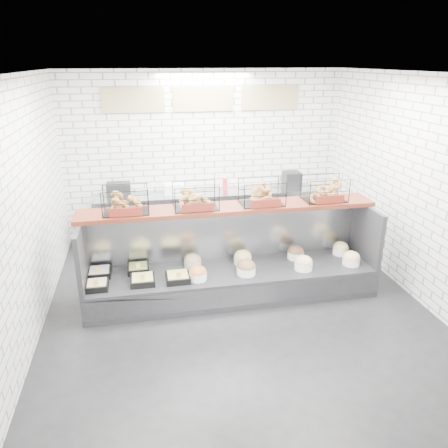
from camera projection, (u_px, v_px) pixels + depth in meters
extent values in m
plane|color=black|center=(236.00, 305.00, 5.95)|extent=(5.50, 5.50, 0.00)
cube|color=white|center=(204.00, 156.00, 7.94)|extent=(5.00, 0.02, 3.00)
cube|color=white|center=(24.00, 213.00, 4.97)|extent=(0.02, 5.50, 3.00)
cube|color=white|center=(419.00, 190.00, 5.87)|extent=(0.02, 5.50, 3.00)
cube|color=white|center=(239.00, 73.00, 4.88)|extent=(5.00, 5.50, 0.02)
cube|color=#C1B186|center=(133.00, 100.00, 7.34)|extent=(1.05, 0.03, 0.42)
cube|color=#C1B186|center=(204.00, 99.00, 7.56)|extent=(1.05, 0.03, 0.42)
cube|color=#C1B186|center=(270.00, 98.00, 7.77)|extent=(1.05, 0.03, 0.42)
cube|color=black|center=(232.00, 282.00, 6.15)|extent=(4.00, 0.90, 0.40)
cube|color=#93969B|center=(239.00, 296.00, 5.74)|extent=(4.00, 0.03, 0.28)
cube|color=#93969B|center=(226.00, 232.00, 6.31)|extent=(4.00, 0.08, 0.80)
cube|color=black|center=(82.00, 255.00, 5.58)|extent=(0.06, 0.90, 0.80)
cube|color=black|center=(366.00, 233.00, 6.29)|extent=(0.06, 0.90, 0.80)
cube|color=black|center=(97.00, 286.00, 5.56)|extent=(0.27, 0.27, 0.08)
cube|color=#D8BC85|center=(97.00, 283.00, 5.55)|extent=(0.23, 0.23, 0.04)
cube|color=#EFC453|center=(96.00, 283.00, 5.44)|extent=(0.06, 0.01, 0.08)
cube|color=black|center=(100.00, 273.00, 5.90)|extent=(0.30, 0.30, 0.08)
cube|color=silver|center=(99.00, 270.00, 5.88)|extent=(0.25, 0.25, 0.04)
cube|color=#EFC453|center=(98.00, 270.00, 5.77)|extent=(0.06, 0.01, 0.08)
cube|color=black|center=(143.00, 280.00, 5.70)|extent=(0.31, 0.31, 0.08)
cube|color=#D7CE6E|center=(143.00, 278.00, 5.68)|extent=(0.27, 0.27, 0.04)
cube|color=#EFC453|center=(142.00, 278.00, 5.56)|extent=(0.06, 0.01, 0.08)
cube|color=black|center=(138.00, 269.00, 6.01)|extent=(0.29, 0.29, 0.08)
cube|color=#86994E|center=(138.00, 267.00, 5.99)|extent=(0.24, 0.24, 0.04)
cube|color=#EFC453|center=(138.00, 266.00, 5.88)|extent=(0.06, 0.01, 0.08)
cube|color=black|center=(178.00, 278.00, 5.76)|extent=(0.31, 0.31, 0.08)
cube|color=#DBC970|center=(178.00, 275.00, 5.75)|extent=(0.27, 0.27, 0.04)
cube|color=#EFC453|center=(178.00, 275.00, 5.63)|extent=(0.06, 0.01, 0.08)
cylinder|color=white|center=(198.00, 276.00, 5.78)|extent=(0.23, 0.23, 0.11)
ellipsoid|color=#CC6F2B|center=(198.00, 272.00, 5.76)|extent=(0.23, 0.23, 0.16)
cylinder|color=white|center=(193.00, 263.00, 6.13)|extent=(0.24, 0.24, 0.11)
ellipsoid|color=tan|center=(193.00, 260.00, 6.11)|extent=(0.24, 0.24, 0.17)
cylinder|color=white|center=(246.00, 270.00, 5.93)|extent=(0.26, 0.26, 0.11)
ellipsoid|color=brown|center=(246.00, 266.00, 5.91)|extent=(0.26, 0.26, 0.18)
cylinder|color=white|center=(243.00, 260.00, 6.24)|extent=(0.25, 0.25, 0.11)
ellipsoid|color=#ECCE78|center=(243.00, 256.00, 6.22)|extent=(0.25, 0.25, 0.17)
cylinder|color=white|center=(303.00, 266.00, 6.07)|extent=(0.25, 0.25, 0.11)
ellipsoid|color=tan|center=(304.00, 262.00, 6.05)|extent=(0.25, 0.25, 0.17)
cylinder|color=white|center=(295.00, 255.00, 6.40)|extent=(0.24, 0.24, 0.11)
ellipsoid|color=brown|center=(296.00, 251.00, 6.38)|extent=(0.24, 0.24, 0.16)
cylinder|color=white|center=(351.00, 261.00, 6.21)|extent=(0.25, 0.25, 0.11)
ellipsoid|color=#E1BB73|center=(351.00, 257.00, 6.19)|extent=(0.24, 0.24, 0.17)
cylinder|color=white|center=(340.00, 251.00, 6.54)|extent=(0.23, 0.23, 0.11)
ellipsoid|color=#E1C473|center=(341.00, 247.00, 6.52)|extent=(0.22, 0.22, 0.16)
cube|color=#43170E|center=(229.00, 208.00, 5.99)|extent=(4.10, 0.50, 0.06)
cube|color=black|center=(125.00, 200.00, 5.67)|extent=(0.60, 0.38, 0.34)
cube|color=maroon|center=(126.00, 212.00, 5.52)|extent=(0.42, 0.02, 0.11)
cube|color=black|center=(196.00, 196.00, 5.83)|extent=(0.60, 0.38, 0.34)
cube|color=maroon|center=(198.00, 208.00, 5.68)|extent=(0.42, 0.02, 0.11)
cube|color=black|center=(262.00, 192.00, 6.00)|extent=(0.60, 0.38, 0.34)
cube|color=maroon|center=(266.00, 204.00, 5.85)|extent=(0.42, 0.02, 0.11)
cube|color=black|center=(325.00, 189.00, 6.17)|extent=(0.60, 0.38, 0.34)
cube|color=maroon|center=(330.00, 200.00, 6.02)|extent=(0.42, 0.02, 0.11)
cube|color=#93969B|center=(208.00, 216.00, 8.02)|extent=(4.00, 0.60, 0.90)
cube|color=black|center=(119.00, 190.00, 7.57)|extent=(0.40, 0.30, 0.24)
cube|color=silver|center=(174.00, 188.00, 7.76)|extent=(0.35, 0.28, 0.18)
cylinder|color=#BE312F|center=(225.00, 184.00, 7.94)|extent=(0.09, 0.09, 0.22)
cube|color=black|center=(292.00, 180.00, 8.08)|extent=(0.30, 0.30, 0.30)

